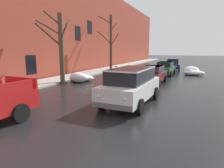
% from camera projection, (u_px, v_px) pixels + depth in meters
% --- Properties ---
extents(left_sidewalk_slab, '(2.60, 80.00, 0.15)m').
position_uv_depth(left_sidewalk_slab, '(69.00, 77.00, 18.98)').
color(left_sidewalk_slab, '#A8A399').
rests_on(left_sidewalk_slab, ground).
extents(brick_townhouse_facade, '(0.63, 80.00, 11.29)m').
position_uv_depth(brick_townhouse_facade, '(51.00, 19.00, 18.72)').
color(brick_townhouse_facade, brown).
rests_on(brick_townhouse_facade, ground).
extents(snow_bank_near_corner_left, '(1.73, 1.16, 0.70)m').
position_uv_depth(snow_bank_near_corner_left, '(117.00, 69.00, 25.38)').
color(snow_bank_near_corner_left, white).
rests_on(snow_bank_near_corner_left, ground).
extents(snow_bank_along_left_kerb, '(2.24, 1.12, 0.69)m').
position_uv_depth(snow_bank_along_left_kerb, '(192.00, 72.00, 21.12)').
color(snow_bank_along_left_kerb, white).
rests_on(snow_bank_along_left_kerb, ground).
extents(snow_bank_mid_block_left, '(2.37, 1.03, 0.62)m').
position_uv_depth(snow_bank_mid_block_left, '(82.00, 78.00, 17.38)').
color(snow_bank_mid_block_left, white).
rests_on(snow_bank_mid_block_left, ground).
extents(snow_bank_near_corner_right, '(1.68, 1.26, 0.90)m').
position_uv_depth(snow_bank_near_corner_right, '(191.00, 71.00, 21.60)').
color(snow_bank_near_corner_right, white).
rests_on(snow_bank_near_corner_right, ground).
extents(snow_bank_along_right_kerb, '(1.61, 1.08, 0.84)m').
position_uv_depth(snow_bank_along_right_kerb, '(78.00, 78.00, 16.47)').
color(snow_bank_along_right_kerb, white).
rests_on(snow_bank_along_right_kerb, ground).
extents(bare_tree_mid_block, '(2.86, 3.22, 5.69)m').
position_uv_depth(bare_tree_mid_block, '(60.00, 45.00, 15.42)').
color(bare_tree_mid_block, '#4C3D2D').
rests_on(bare_tree_mid_block, ground).
extents(bare_tree_far_down_block, '(3.60, 2.47, 6.92)m').
position_uv_depth(bare_tree_far_down_block, '(110.00, 42.00, 24.04)').
color(bare_tree_far_down_block, '#423323').
rests_on(bare_tree_far_down_block, ground).
extents(suv_white_parked_kerbside_close, '(2.16, 4.74, 1.82)m').
position_uv_depth(suv_white_parked_kerbside_close, '(131.00, 84.00, 9.90)').
color(suv_white_parked_kerbside_close, silver).
rests_on(suv_white_parked_kerbside_close, ground).
extents(sedan_maroon_parked_kerbside_mid, '(1.96, 4.38, 1.42)m').
position_uv_depth(sedan_maroon_parked_kerbside_mid, '(152.00, 74.00, 15.81)').
color(sedan_maroon_parked_kerbside_mid, maroon).
rests_on(sedan_maroon_parked_kerbside_mid, ground).
extents(sedan_green_parked_far_down_block, '(1.97, 4.04, 1.42)m').
position_uv_depth(sedan_green_parked_far_down_block, '(165.00, 68.00, 21.07)').
color(sedan_green_parked_far_down_block, '#1E5633').
rests_on(sedan_green_parked_far_down_block, ground).
extents(sedan_darkblue_queued_behind_truck, '(2.10, 4.04, 1.42)m').
position_uv_depth(sedan_darkblue_queued_behind_truck, '(173.00, 64.00, 26.22)').
color(sedan_darkblue_queued_behind_truck, navy).
rests_on(sedan_darkblue_queued_behind_truck, ground).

